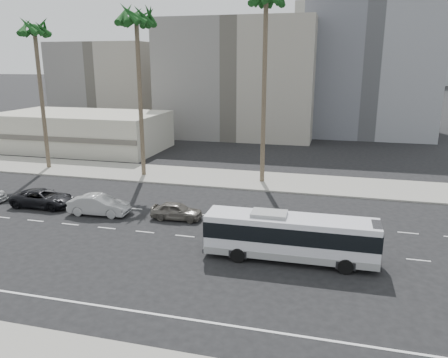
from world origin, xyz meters
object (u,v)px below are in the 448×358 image
(city_bus, at_px, (290,236))
(palm_mid, at_px, (136,22))
(palm_near, at_px, (266,2))
(car_b, at_px, (99,205))
(car_a, at_px, (177,211))
(car_c, at_px, (43,198))
(palm_far, at_px, (35,32))

(city_bus, bearing_deg, palm_mid, 135.54)
(palm_near, bearing_deg, car_b, -130.57)
(palm_mid, bearing_deg, palm_near, 2.50)
(car_a, height_order, car_b, car_b)
(car_c, height_order, palm_mid, palm_mid)
(car_c, bearing_deg, city_bus, -104.61)
(car_a, distance_m, palm_near, 20.69)
(palm_far, bearing_deg, car_c, -55.79)
(car_a, relative_size, car_b, 0.82)
(palm_mid, bearing_deg, car_a, -55.14)
(car_a, bearing_deg, palm_far, 56.47)
(palm_far, bearing_deg, car_b, -42.51)
(car_a, distance_m, car_c, 11.77)
(palm_mid, distance_m, palm_far, 11.81)
(car_b, bearing_deg, car_a, -88.15)
(city_bus, xyz_separation_m, palm_mid, (-17.16, 16.42, 13.81))
(car_b, height_order, palm_mid, palm_mid)
(city_bus, xyz_separation_m, car_b, (-15.42, 4.38, -0.76))
(city_bus, xyz_separation_m, car_c, (-20.92, 4.96, -0.82))
(car_b, bearing_deg, city_bus, -108.95)
(car_a, distance_m, palm_far, 26.97)
(city_bus, xyz_separation_m, palm_near, (-4.64, 16.97, 15.32))
(palm_near, height_order, palm_mid, palm_near)
(car_a, relative_size, palm_near, 0.21)
(car_a, xyz_separation_m, car_b, (-6.27, -0.54, 0.12))
(city_bus, height_order, palm_mid, palm_mid)
(car_b, xyz_separation_m, car_c, (-5.50, 0.59, -0.06))
(city_bus, bearing_deg, car_a, 151.01)
(city_bus, relative_size, car_a, 2.62)
(car_c, relative_size, palm_near, 0.28)
(city_bus, bearing_deg, palm_far, 149.17)
(city_bus, height_order, palm_near, palm_near)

